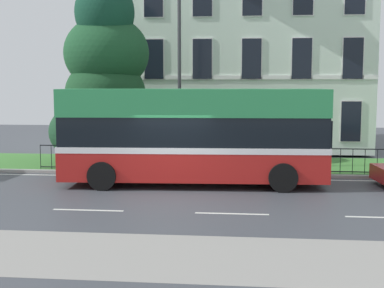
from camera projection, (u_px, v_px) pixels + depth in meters
The scene contains 7 objects.
ground_plane at pixel (172, 193), 17.27m from camera, with size 60.00×56.00×0.18m.
georgian_townhouse at pixel (230, 44), 29.94m from camera, with size 14.37×9.64×11.21m.
iron_verge_railing at pixel (221, 159), 20.54m from camera, with size 14.47×0.04×0.97m.
evergreen_tree at pixel (104, 88), 22.71m from camera, with size 4.38×4.38×7.84m.
single_decker_bus at pixel (194, 135), 18.44m from camera, with size 9.16×3.00×3.33m.
street_lamp_post at pixel (179, 67), 21.00m from camera, with size 0.36×0.24×7.13m.
litter_bin at pixel (235, 153), 21.30m from camera, with size 0.56×0.56×1.23m.
Camera 1 is at (2.37, -15.95, 3.50)m, focal length 49.83 mm.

